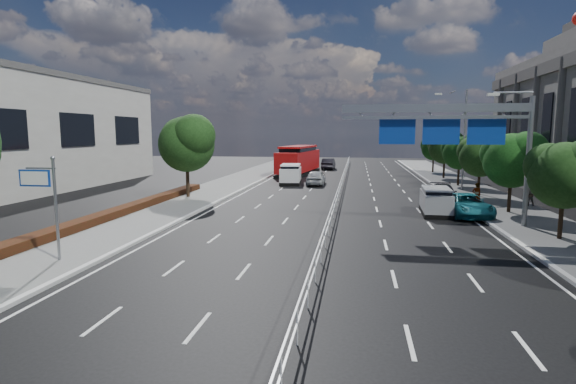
# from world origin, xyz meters

# --- Properties ---
(ground) EXTENTS (160.00, 160.00, 0.00)m
(ground) POSITION_xyz_m (0.00, 0.00, 0.00)
(ground) COLOR black
(ground) RESTS_ON ground
(sidewalk_near) EXTENTS (5.00, 140.00, 0.14)m
(sidewalk_near) POSITION_xyz_m (-11.50, 0.00, 0.07)
(sidewalk_near) COLOR slate
(sidewalk_near) RESTS_ON ground
(kerb_near) EXTENTS (0.25, 140.00, 0.15)m
(kerb_near) POSITION_xyz_m (-9.00, 0.00, 0.07)
(kerb_near) COLOR silver
(kerb_near) RESTS_ON ground
(median_fence) EXTENTS (0.05, 85.00, 1.02)m
(median_fence) POSITION_xyz_m (0.00, 22.50, 0.53)
(median_fence) COLOR silver
(median_fence) RESTS_ON ground
(hedge_near) EXTENTS (1.00, 36.00, 0.44)m
(hedge_near) POSITION_xyz_m (-13.30, 5.00, 0.36)
(hedge_near) COLOR black
(hedge_near) RESTS_ON sidewalk_near
(toilet_sign) EXTENTS (1.62, 0.18, 4.34)m
(toilet_sign) POSITION_xyz_m (-10.95, 0.00, 2.94)
(toilet_sign) COLOR gray
(toilet_sign) RESTS_ON ground
(overhead_gantry) EXTENTS (10.24, 0.38, 7.45)m
(overhead_gantry) POSITION_xyz_m (6.74, 10.05, 5.61)
(overhead_gantry) COLOR gray
(overhead_gantry) RESTS_ON ground
(streetlight_far) EXTENTS (2.78, 2.40, 9.00)m
(streetlight_far) POSITION_xyz_m (10.50, 26.00, 5.21)
(streetlight_far) COLOR gray
(streetlight_far) RESTS_ON ground
(near_tree_back) EXTENTS (4.84, 4.51, 6.69)m
(near_tree_back) POSITION_xyz_m (-11.94, 17.97, 4.61)
(near_tree_back) COLOR black
(near_tree_back) RESTS_ON ground
(far_tree_c) EXTENTS (3.52, 3.28, 4.94)m
(far_tree_c) POSITION_xyz_m (11.24, 6.98, 3.43)
(far_tree_c) COLOR black
(far_tree_c) RESTS_ON ground
(far_tree_d) EXTENTS (3.85, 3.59, 5.34)m
(far_tree_d) POSITION_xyz_m (11.25, 14.48, 3.69)
(far_tree_d) COLOR black
(far_tree_d) RESTS_ON ground
(far_tree_e) EXTENTS (3.63, 3.38, 5.13)m
(far_tree_e) POSITION_xyz_m (11.25, 21.98, 3.56)
(far_tree_e) COLOR black
(far_tree_e) RESTS_ON ground
(far_tree_f) EXTENTS (3.52, 3.28, 5.02)m
(far_tree_f) POSITION_xyz_m (11.24, 29.48, 3.49)
(far_tree_f) COLOR black
(far_tree_f) RESTS_ON ground
(far_tree_g) EXTENTS (3.96, 3.69, 5.45)m
(far_tree_g) POSITION_xyz_m (11.25, 36.98, 3.75)
(far_tree_g) COLOR black
(far_tree_g) RESTS_ON ground
(far_tree_h) EXTENTS (3.41, 3.18, 4.91)m
(far_tree_h) POSITION_xyz_m (11.24, 44.48, 3.42)
(far_tree_h) COLOR black
(far_tree_h) RESTS_ON ground
(white_minivan) EXTENTS (2.37, 4.80, 2.02)m
(white_minivan) POSITION_xyz_m (-5.35, 29.55, 0.99)
(white_minivan) COLOR black
(white_minivan) RESTS_ON ground
(red_bus) EXTENTS (4.36, 12.36, 3.61)m
(red_bus) POSITION_xyz_m (-5.86, 39.82, 1.88)
(red_bus) COLOR black
(red_bus) RESTS_ON ground
(near_car_silver) EXTENTS (1.80, 4.40, 1.50)m
(near_car_silver) POSITION_xyz_m (-2.70, 29.06, 0.75)
(near_car_silver) COLOR #A1A4A8
(near_car_silver) RESTS_ON ground
(near_car_dark) EXTENTS (1.81, 4.81, 1.57)m
(near_car_dark) POSITION_xyz_m (-2.68, 48.73, 0.78)
(near_car_dark) COLOR black
(near_car_dark) RESTS_ON ground
(silver_minivan) EXTENTS (1.96, 4.22, 1.72)m
(silver_minivan) POSITION_xyz_m (6.50, 13.79, 0.84)
(silver_minivan) COLOR black
(silver_minivan) RESTS_ON ground
(parked_car_teal) EXTENTS (2.78, 5.27, 1.41)m
(parked_car_teal) POSITION_xyz_m (8.30, 13.33, 0.71)
(parked_car_teal) COLOR #1B6D7A
(parked_car_teal) RESTS_ON ground
(parked_car_dark) EXTENTS (2.18, 4.72, 1.34)m
(parked_car_dark) POSITION_xyz_m (7.89, 19.00, 0.67)
(parked_car_dark) COLOR black
(parked_car_dark) RESTS_ON ground
(pedestrian_a) EXTENTS (0.67, 0.49, 1.68)m
(pedestrian_a) POSITION_xyz_m (9.60, 16.20, 0.98)
(pedestrian_a) COLOR gray
(pedestrian_a) RESTS_ON sidewalk_far
(pedestrian_b) EXTENTS (0.84, 0.68, 1.63)m
(pedestrian_b) POSITION_xyz_m (13.40, 17.38, 0.95)
(pedestrian_b) COLOR gray
(pedestrian_b) RESTS_ON sidewalk_far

